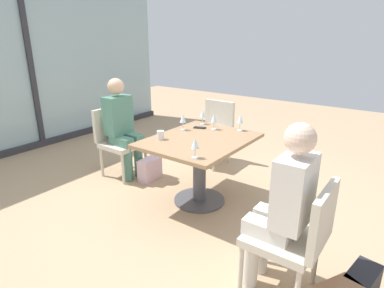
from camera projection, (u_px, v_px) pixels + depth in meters
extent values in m
plane|color=tan|center=(199.00, 201.00, 3.60)|extent=(12.00, 12.00, 0.00)
cube|color=#9CB7BC|center=(29.00, 62.00, 4.95)|extent=(5.30, 0.03, 2.70)
cube|color=#2D2D33|center=(30.00, 62.00, 4.93)|extent=(0.08, 0.06, 2.70)
cube|color=#2D2D33|center=(43.00, 143.00, 5.35)|extent=(5.30, 0.10, 0.10)
cube|color=#997551|center=(200.00, 140.00, 3.37)|extent=(1.16, 0.93, 0.04)
cylinder|color=#4C4C51|center=(199.00, 172.00, 3.49)|extent=(0.14, 0.14, 0.69)
cylinder|color=#4C4C51|center=(199.00, 200.00, 3.60)|extent=(0.56, 0.56, 0.02)
cube|color=beige|center=(281.00, 238.00, 2.24)|extent=(0.46, 0.46, 0.06)
cube|color=beige|center=(323.00, 220.00, 2.03)|extent=(0.46, 0.05, 0.42)
cylinder|color=beige|center=(264.00, 241.00, 2.58)|extent=(0.04, 0.04, 0.39)
cylinder|color=beige|center=(241.00, 269.00, 2.28)|extent=(0.04, 0.04, 0.39)
cylinder|color=beige|center=(315.00, 261.00, 2.36)|extent=(0.04, 0.04, 0.39)
cube|color=beige|center=(123.00, 145.00, 4.14)|extent=(0.46, 0.46, 0.06)
cube|color=beige|center=(108.00, 123.00, 4.20)|extent=(0.46, 0.05, 0.42)
cylinder|color=beige|center=(123.00, 169.00, 3.94)|extent=(0.04, 0.04, 0.39)
cylinder|color=beige|center=(146.00, 160.00, 4.25)|extent=(0.04, 0.04, 0.39)
cylinder|color=beige|center=(102.00, 162.00, 4.17)|extent=(0.04, 0.04, 0.39)
cylinder|color=beige|center=(125.00, 153.00, 4.47)|extent=(0.04, 0.04, 0.39)
cube|color=beige|center=(210.00, 135.00, 4.51)|extent=(0.46, 0.46, 0.06)
cube|color=beige|center=(220.00, 115.00, 4.62)|extent=(0.05, 0.46, 0.42)
cylinder|color=beige|center=(190.00, 152.00, 4.54)|extent=(0.04, 0.04, 0.39)
cylinder|color=beige|center=(214.00, 158.00, 4.32)|extent=(0.04, 0.04, 0.39)
cylinder|color=beige|center=(206.00, 144.00, 4.85)|extent=(0.04, 0.04, 0.39)
cylinder|color=beige|center=(229.00, 149.00, 4.62)|extent=(0.04, 0.04, 0.39)
cylinder|color=silver|center=(262.00, 246.00, 2.47)|extent=(0.11, 0.11, 0.45)
cube|color=silver|center=(277.00, 218.00, 2.33)|extent=(0.13, 0.32, 0.11)
cylinder|color=silver|center=(251.00, 258.00, 2.34)|extent=(0.11, 0.11, 0.45)
cube|color=silver|center=(266.00, 230.00, 2.19)|extent=(0.13, 0.32, 0.11)
cube|color=silver|center=(294.00, 191.00, 2.09)|extent=(0.34, 0.20, 0.48)
sphere|color=beige|center=(300.00, 138.00, 1.98)|extent=(0.20, 0.20, 0.20)
cylinder|color=#4C7F6B|center=(128.00, 164.00, 4.03)|extent=(0.11, 0.11, 0.45)
cube|color=#4C7F6B|center=(121.00, 141.00, 4.00)|extent=(0.13, 0.32, 0.11)
cylinder|color=#4C7F6B|center=(138.00, 160.00, 4.17)|extent=(0.11, 0.11, 0.45)
cube|color=#4C7F6B|center=(132.00, 138.00, 4.13)|extent=(0.13, 0.32, 0.11)
cube|color=#4C7F6B|center=(118.00, 115.00, 4.04)|extent=(0.34, 0.20, 0.48)
sphere|color=#D8AD8C|center=(116.00, 86.00, 3.92)|extent=(0.20, 0.20, 0.20)
cylinder|color=silver|center=(202.00, 124.00, 3.91)|extent=(0.06, 0.06, 0.00)
cylinder|color=silver|center=(203.00, 120.00, 3.89)|extent=(0.01, 0.01, 0.08)
cone|color=silver|center=(203.00, 113.00, 3.86)|extent=(0.07, 0.07, 0.09)
cylinder|color=silver|center=(195.00, 157.00, 2.85)|extent=(0.06, 0.06, 0.00)
cylinder|color=silver|center=(195.00, 153.00, 2.83)|extent=(0.01, 0.01, 0.08)
cone|color=silver|center=(195.00, 143.00, 2.80)|extent=(0.07, 0.07, 0.09)
cylinder|color=silver|center=(240.00, 130.00, 3.65)|extent=(0.06, 0.06, 0.00)
cylinder|color=silver|center=(240.00, 126.00, 3.63)|extent=(0.01, 0.01, 0.08)
cone|color=silver|center=(240.00, 119.00, 3.60)|extent=(0.07, 0.07, 0.09)
cylinder|color=silver|center=(183.00, 130.00, 3.67)|extent=(0.06, 0.06, 0.00)
cylinder|color=silver|center=(183.00, 126.00, 3.66)|extent=(0.01, 0.01, 0.08)
cone|color=silver|center=(183.00, 118.00, 3.63)|extent=(0.07, 0.07, 0.09)
cylinder|color=silver|center=(214.00, 129.00, 3.69)|extent=(0.06, 0.06, 0.00)
cylinder|color=silver|center=(214.00, 125.00, 3.67)|extent=(0.01, 0.01, 0.08)
cone|color=silver|center=(214.00, 118.00, 3.65)|extent=(0.07, 0.07, 0.09)
cylinder|color=white|center=(161.00, 135.00, 3.33)|extent=(0.08, 0.08, 0.09)
cube|color=black|center=(200.00, 128.00, 3.74)|extent=(0.12, 0.16, 0.01)
cube|color=#232328|center=(361.00, 288.00, 2.18)|extent=(0.32, 0.21, 0.28)
cube|color=beige|center=(150.00, 169.00, 4.09)|extent=(0.30, 0.17, 0.28)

